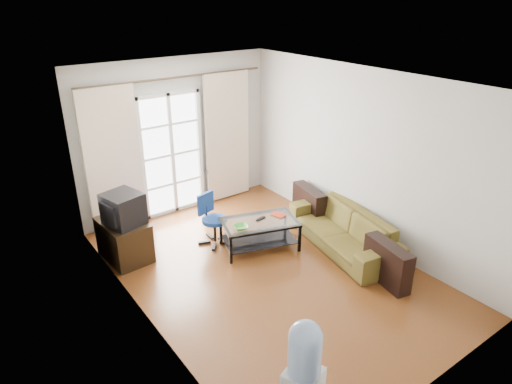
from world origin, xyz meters
TOP-DOWN VIEW (x-y plane):
  - floor at (0.00, 0.00)m, footprint 5.20×5.20m
  - ceiling at (0.00, 0.00)m, footprint 5.20×5.20m
  - wall_back at (0.00, 2.60)m, footprint 3.60×0.02m
  - wall_front at (0.00, -2.60)m, footprint 3.60×0.02m
  - wall_left at (-1.80, 0.00)m, footprint 0.02×5.20m
  - wall_right at (1.80, 0.00)m, footprint 0.02×5.20m
  - french_door at (-0.15, 2.54)m, footprint 1.16×0.06m
  - curtain_rod at (0.00, 2.50)m, footprint 3.30×0.04m
  - curtain_left at (-1.20, 2.48)m, footprint 0.90×0.07m
  - curtain_right at (0.95, 2.48)m, footprint 0.90×0.07m
  - radiator at (0.80, 2.50)m, footprint 0.64×0.12m
  - sofa at (1.36, -0.15)m, footprint 2.34×1.57m
  - coffee_table at (0.30, 0.60)m, footprint 1.29×0.97m
  - bowl at (-0.07, 0.56)m, footprint 0.33×0.33m
  - book at (0.57, 0.55)m, footprint 0.28×0.30m
  - remote at (0.34, 0.63)m, footprint 0.18×0.08m
  - tv_stand at (-1.49, 1.54)m, footprint 0.61×0.86m
  - crt_tv at (-1.49, 1.46)m, footprint 0.60×0.61m
  - task_chair at (-0.19, 1.16)m, footprint 0.68×0.68m

SIDE VIEW (x-z plane):
  - floor at x=0.00m, z-range 0.00..0.00m
  - task_chair at x=-0.19m, z-range -0.17..0.65m
  - sofa at x=1.36m, z-range 0.00..0.60m
  - coffee_table at x=0.30m, z-range 0.07..0.53m
  - tv_stand at x=-1.49m, z-range 0.00..0.60m
  - radiator at x=0.80m, z-range 0.01..0.65m
  - remote at x=0.34m, z-range 0.46..0.48m
  - book at x=0.57m, z-range 0.46..0.48m
  - bowl at x=-0.07m, z-range 0.46..0.52m
  - crt_tv at x=-1.49m, z-range 0.60..1.07m
  - french_door at x=-0.15m, z-range 0.00..2.15m
  - curtain_left at x=-1.20m, z-range 0.02..2.38m
  - curtain_right at x=0.95m, z-range 0.02..2.38m
  - wall_back at x=0.00m, z-range 0.00..2.70m
  - wall_front at x=0.00m, z-range 0.00..2.70m
  - wall_left at x=-1.80m, z-range 0.00..2.70m
  - wall_right at x=1.80m, z-range 0.00..2.70m
  - curtain_rod at x=0.00m, z-range 2.36..2.40m
  - ceiling at x=0.00m, z-range 2.70..2.70m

